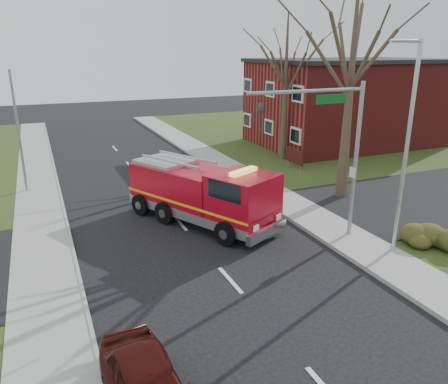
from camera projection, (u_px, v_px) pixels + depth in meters
name	position (u px, v px, depth m)	size (l,w,h in m)	color
ground	(230.00, 280.00, 15.91)	(120.00, 120.00, 0.00)	black
sidewalk_right	(366.00, 249.00, 18.21)	(2.40, 80.00, 0.15)	gray
sidewalk_left	(48.00, 318.00, 13.56)	(2.40, 80.00, 0.15)	gray
brick_building	(347.00, 102.00, 37.59)	(15.40, 10.40, 7.25)	maroon
health_center_sign	(295.00, 156.00, 30.48)	(0.12, 2.00, 1.40)	#41110F
hedge_corner	(437.00, 236.00, 18.22)	(2.80, 2.00, 0.90)	#343A15
bare_tree_near	(352.00, 61.00, 22.39)	(6.00, 6.00, 12.00)	#352B1F
bare_tree_far	(286.00, 72.00, 31.09)	(5.25, 5.25, 10.50)	#352B1F
traffic_signal_mast	(333.00, 135.00, 17.70)	(5.29, 0.18, 6.80)	gray
streetlight_pole	(406.00, 144.00, 16.72)	(1.48, 0.16, 8.40)	#B7BABF
utility_pole_far	(19.00, 134.00, 24.49)	(0.14, 0.14, 7.00)	gray
fire_engine	(203.00, 195.00, 20.80)	(5.74, 8.02, 3.09)	#AB071A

